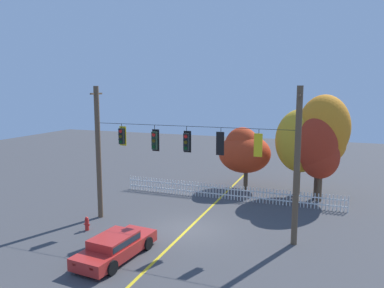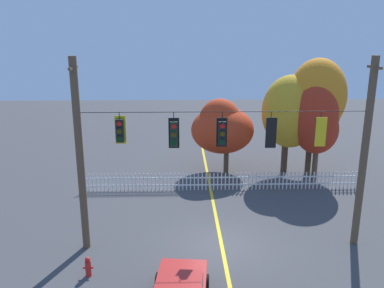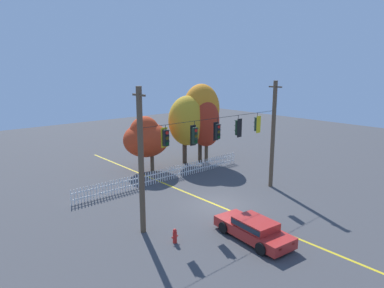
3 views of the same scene
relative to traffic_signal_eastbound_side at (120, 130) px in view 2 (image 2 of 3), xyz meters
The scene contains 14 objects.
ground 6.55m from the traffic_signal_eastbound_side, ahead, with size 80.00×80.00×0.00m, color #424244.
lane_centerline_stripe 6.55m from the traffic_signal_eastbound_side, ahead, with size 0.16×36.00×0.01m, color gold.
signal_support_span 4.25m from the traffic_signal_eastbound_side, ahead, with size 11.84×1.10×7.98m.
traffic_signal_eastbound_side is the anchor object (origin of this frame).
traffic_signal_southbound_primary 2.13m from the traffic_signal_eastbound_side, ahead, with size 0.43×0.38×1.50m.
traffic_signal_westbound_side 4.05m from the traffic_signal_eastbound_side, ahead, with size 0.43×0.38×1.45m.
traffic_signal_northbound_primary 5.98m from the traffic_signal_eastbound_side, ahead, with size 0.43×0.38×1.45m.
traffic_signal_northbound_secondary 7.97m from the traffic_signal_eastbound_side, ahead, with size 0.43×0.38×1.40m.
white_picket_fence 9.11m from the traffic_signal_eastbound_side, 52.98° to the left, with size 15.84×0.06×1.06m.
autumn_maple_near_fence 11.14m from the traffic_signal_eastbound_side, 62.49° to the left, with size 4.08×3.67×4.85m.
autumn_maple_mid 13.19m from the traffic_signal_eastbound_side, 44.42° to the left, with size 3.64×3.47×6.40m.
autumn_oak_far_east 14.08m from the traffic_signal_eastbound_side, 39.85° to the left, with size 3.57×3.48×7.42m.
autumn_maple_far_west 13.39m from the traffic_signal_eastbound_side, 37.07° to the left, with size 2.89×2.45×6.05m.
fire_hydrant 5.29m from the traffic_signal_eastbound_side, 117.20° to the right, with size 0.38×0.22×0.78m.
Camera 2 is at (-1.72, -15.30, 8.71)m, focal length 37.14 mm.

